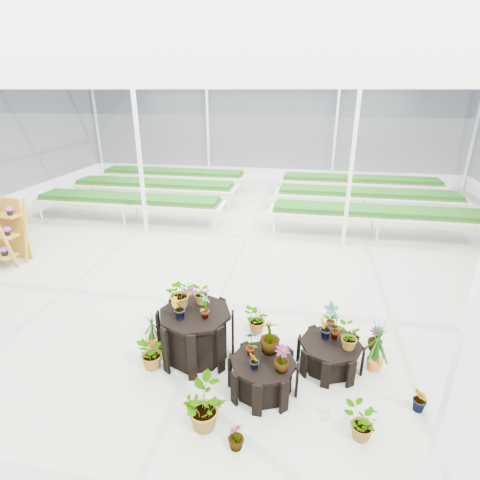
# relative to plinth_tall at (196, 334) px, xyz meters

# --- Properties ---
(ground_plane) EXTENTS (24.00, 24.00, 0.00)m
(ground_plane) POSITION_rel_plinth_tall_xyz_m (-0.21, 1.35, -0.42)
(ground_plane) COLOR gray
(ground_plane) RESTS_ON ground
(greenhouse_shell) EXTENTS (18.00, 24.00, 4.50)m
(greenhouse_shell) POSITION_rel_plinth_tall_xyz_m (-0.21, 1.35, 1.83)
(greenhouse_shell) COLOR white
(greenhouse_shell) RESTS_ON ground
(steel_frame) EXTENTS (18.00, 24.00, 4.50)m
(steel_frame) POSITION_rel_plinth_tall_xyz_m (-0.21, 1.35, 1.83)
(steel_frame) COLOR silver
(steel_frame) RESTS_ON ground
(nursery_benches) EXTENTS (16.00, 7.00, 0.84)m
(nursery_benches) POSITION_rel_plinth_tall_xyz_m (-0.21, 8.55, 0.00)
(nursery_benches) COLOR silver
(nursery_benches) RESTS_ON ground
(plinth_tall) EXTENTS (1.44, 1.44, 0.84)m
(plinth_tall) POSITION_rel_plinth_tall_xyz_m (0.00, 0.00, 0.00)
(plinth_tall) COLOR black
(plinth_tall) RESTS_ON ground
(plinth_mid) EXTENTS (1.04, 1.04, 0.53)m
(plinth_mid) POSITION_rel_plinth_tall_xyz_m (1.20, -0.60, -0.15)
(plinth_mid) COLOR black
(plinth_mid) RESTS_ON ground
(plinth_low) EXTENTS (1.16, 1.16, 0.46)m
(plinth_low) POSITION_rel_plinth_tall_xyz_m (2.20, 0.10, -0.19)
(plinth_low) COLOR black
(plinth_low) RESTS_ON ground
(nursery_plants) EXTENTS (4.50, 3.08, 1.37)m
(nursery_plants) POSITION_rel_plinth_tall_xyz_m (0.84, -0.16, 0.07)
(nursery_plants) COLOR #17440F
(nursery_plants) RESTS_ON ground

